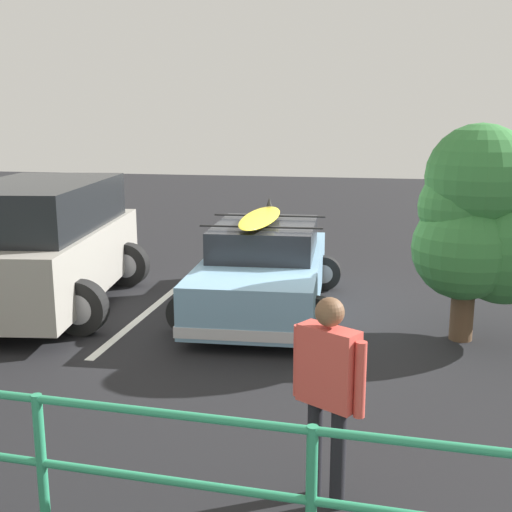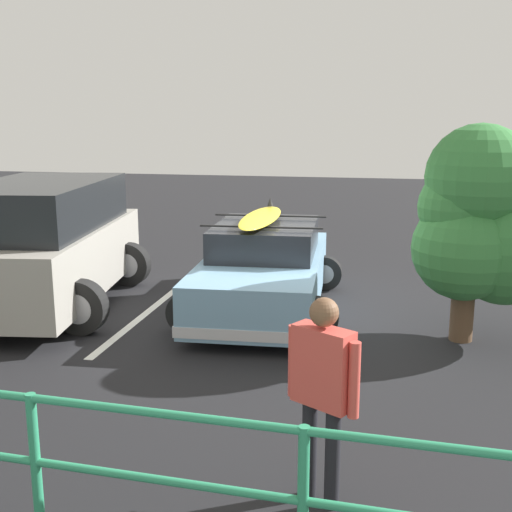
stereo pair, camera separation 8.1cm
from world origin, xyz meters
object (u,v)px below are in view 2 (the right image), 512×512
person_bystander (322,382)px  bush_near_left (483,225)px  suv_car (42,243)px  sedan_car (264,269)px

person_bystander → bush_near_left: size_ratio=0.58×
bush_near_left → person_bystander: bearing=68.4°
person_bystander → bush_near_left: 4.37m
suv_car → bush_near_left: size_ratio=1.64×
sedan_car → person_bystander: size_ratio=2.60×
suv_car → bush_near_left: (-6.30, 0.28, 0.55)m
suv_car → bush_near_left: bearing=177.5°
sedan_car → suv_car: size_ratio=0.91×
sedan_car → bush_near_left: 3.19m
sedan_car → suv_car: suv_car is taller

